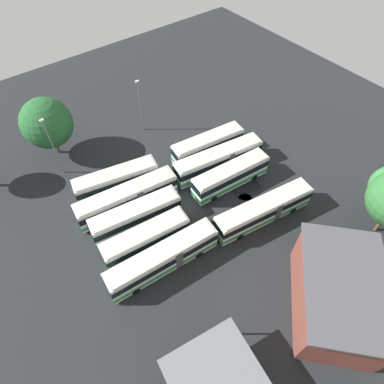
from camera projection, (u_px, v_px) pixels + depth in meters
The scene contains 18 objects.
ground_plane at pixel (187, 204), 44.37m from camera, with size 92.22×92.22×0.00m, color black.
bus_row0_slot0 at pixel (208, 145), 48.94m from camera, with size 11.51×3.94×3.57m.
bus_row0_slot1 at pixel (219, 160), 47.03m from camera, with size 13.75×4.64×3.57m.
bus_row0_slot2 at pixel (230, 176), 45.07m from camera, with size 11.67×3.57×3.57m.
bus_row0_slot4 at pixel (264, 210), 41.34m from camera, with size 13.75×4.63×3.57m.
bus_row1_slot0 at pixel (117, 180), 44.51m from camera, with size 11.67×4.90×3.57m.
bus_row1_slot1 at pixel (128, 198), 42.62m from camera, with size 13.73×4.25×3.57m.
bus_row1_slot2 at pixel (136, 216), 40.79m from camera, with size 11.72×4.21×3.57m.
bus_row1_slot3 at pixel (146, 239), 38.69m from camera, with size 10.89×3.71×3.57m.
bus_row1_slot4 at pixel (163, 258), 37.07m from camera, with size 13.68×3.66×3.57m.
depot_building at pixel (337, 295), 33.01m from camera, with size 14.61×14.38×6.31m.
maintenance_shelter at pixel (215, 375), 27.86m from camera, with size 8.64×7.83×4.11m.
lamp_post_by_building at pixel (53, 146), 43.92m from camera, with size 0.56×0.28×9.70m.
lamp_post_near_entrance at pixel (140, 104), 50.34m from camera, with size 0.56×0.28×9.02m.
tree_northwest at pixel (47, 123), 46.34m from camera, with size 7.28×7.28×9.31m.
puddle_front_lane at pixel (246, 189), 46.04m from camera, with size 4.38×4.38×0.01m, color black.
puddle_near_shelter at pixel (245, 199), 44.86m from camera, with size 1.97×1.97×0.01m, color black.
puddle_centre_drain at pixel (211, 232), 41.53m from camera, with size 3.86×3.86×0.01m, color black.
Camera 1 is at (15.83, 21.63, 35.40)m, focal length 30.49 mm.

